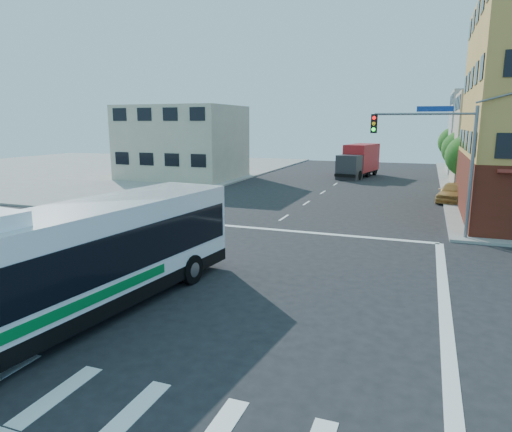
% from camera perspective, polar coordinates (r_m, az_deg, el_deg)
% --- Properties ---
extents(ground, '(120.00, 120.00, 0.00)m').
position_cam_1_polar(ground, '(18.54, -8.47, -7.90)').
color(ground, black).
rests_on(ground, ground).
extents(sidewalk_nw, '(50.00, 50.00, 0.15)m').
position_cam_1_polar(sidewalk_nw, '(66.79, -20.48, 5.61)').
color(sidewalk_nw, gray).
rests_on(sidewalk_nw, ground).
extents(building_east_far, '(12.06, 10.06, 10.00)m').
position_cam_1_polar(building_east_far, '(63.79, 28.43, 9.16)').
color(building_east_far, '#A8A7A2').
rests_on(building_east_far, ground).
extents(building_west, '(12.06, 10.06, 8.00)m').
position_cam_1_polar(building_west, '(52.01, -9.14, 9.05)').
color(building_west, beige).
rests_on(building_west, ground).
extents(signal_mast_ne, '(7.91, 1.13, 8.07)m').
position_cam_1_polar(signal_mast_ne, '(25.90, 21.79, 8.18)').
color(signal_mast_ne, slate).
rests_on(signal_mast_ne, ground).
extents(street_tree_a, '(3.60, 3.60, 5.53)m').
position_cam_1_polar(street_tree_a, '(43.37, 25.04, 7.11)').
color(street_tree_a, '#331F12').
rests_on(street_tree_a, ground).
extents(street_tree_b, '(3.80, 3.80, 5.79)m').
position_cam_1_polar(street_tree_b, '(51.33, 24.41, 7.87)').
color(street_tree_b, '#331F12').
rests_on(street_tree_b, ground).
extents(street_tree_c, '(3.40, 3.40, 5.29)m').
position_cam_1_polar(street_tree_c, '(59.32, 23.91, 7.98)').
color(street_tree_c, '#331F12').
rests_on(street_tree_c, ground).
extents(street_tree_d, '(4.00, 4.00, 6.03)m').
position_cam_1_polar(street_tree_d, '(67.29, 23.58, 8.67)').
color(street_tree_d, '#331F12').
rests_on(street_tree_d, ground).
extents(transit_bus, '(4.35, 13.58, 3.95)m').
position_cam_1_polar(transit_bus, '(15.36, -21.61, -5.16)').
color(transit_bus, black).
rests_on(transit_bus, ground).
extents(box_truck, '(3.95, 8.59, 3.73)m').
position_cam_1_polar(box_truck, '(54.21, 12.68, 6.69)').
color(box_truck, '#2A2A30').
rests_on(box_truck, ground).
extents(parked_car, '(2.81, 4.90, 1.57)m').
position_cam_1_polar(parked_car, '(39.18, 23.34, 2.75)').
color(parked_car, tan).
rests_on(parked_car, ground).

